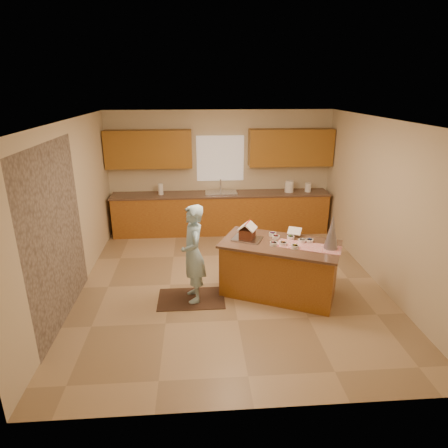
{
  "coord_description": "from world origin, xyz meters",
  "views": [
    {
      "loc": [
        -0.55,
        -5.85,
        3.19
      ],
      "look_at": [
        -0.1,
        0.2,
        1.0
      ],
      "focal_mm": 30.87,
      "sensor_mm": 36.0,
      "label": 1
    }
  ],
  "objects": [
    {
      "name": "window_curtain",
      "position": [
        0.0,
        2.72,
        1.65
      ],
      "size": [
        1.05,
        0.03,
        1.0
      ],
      "primitive_type": "cube",
      "color": "white",
      "rests_on": "wall_back"
    },
    {
      "name": "boy",
      "position": [
        -0.62,
        -0.49,
        0.78
      ],
      "size": [
        0.45,
        0.61,
        1.54
      ],
      "primitive_type": "imported",
      "rotation": [
        0.0,
        0.0,
        -1.41
      ],
      "color": "#A1D0E5",
      "rests_on": "rug"
    },
    {
      "name": "paper_towel",
      "position": [
        -1.33,
        2.45,
        1.04
      ],
      "size": [
        0.11,
        0.11,
        0.24
      ],
      "primitive_type": "cylinder",
      "color": "white",
      "rests_on": "back_counter_top"
    },
    {
      "name": "gingerbread_house",
      "position": [
        0.24,
        -0.23,
        1.01
      ],
      "size": [
        0.35,
        0.35,
        0.27
      ],
      "color": "#5C2418",
      "rests_on": "baking_tray"
    },
    {
      "name": "wall_back",
      "position": [
        0.0,
        2.75,
        1.35
      ],
      "size": [
        5.5,
        5.5,
        0.0
      ],
      "primitive_type": "plane",
      "color": "beige",
      "rests_on": "floor"
    },
    {
      "name": "table_runner",
      "position": [
        1.13,
        -0.58,
        0.89
      ],
      "size": [
        1.02,
        0.71,
        0.01
      ],
      "primitive_type": "cube",
      "rotation": [
        0.0,
        0.0,
        -0.43
      ],
      "color": "#AC0C18",
      "rests_on": "island_top"
    },
    {
      "name": "cookbook",
      "position": [
        1.02,
        -0.13,
        0.97
      ],
      "size": [
        0.26,
        0.24,
        0.09
      ],
      "primitive_type": "cube",
      "rotation": [
        -1.13,
        0.0,
        -0.43
      ],
      "color": "white",
      "rests_on": "island_top"
    },
    {
      "name": "island_base",
      "position": [
        0.74,
        -0.4,
        0.42
      ],
      "size": [
        1.93,
        1.51,
        0.84
      ],
      "primitive_type": "cube",
      "rotation": [
        0.0,
        0.0,
        -0.43
      ],
      "color": "#9F6921",
      "rests_on": "floor"
    },
    {
      "name": "faucet",
      "position": [
        0.0,
        2.63,
        1.06
      ],
      "size": [
        0.03,
        0.03,
        0.28
      ],
      "primitive_type": "cylinder",
      "color": "silver",
      "rests_on": "back_counter_top"
    },
    {
      "name": "back_counter_base",
      "position": [
        0.0,
        2.45,
        0.44
      ],
      "size": [
        4.8,
        0.6,
        0.88
      ],
      "primitive_type": "cube",
      "color": "#9F6921",
      "rests_on": "floor"
    },
    {
      "name": "floor",
      "position": [
        0.0,
        0.0,
        0.0
      ],
      "size": [
        5.5,
        5.5,
        0.0
      ],
      "primitive_type": "plane",
      "color": "tan",
      "rests_on": "ground"
    },
    {
      "name": "sink",
      "position": [
        0.0,
        2.45,
        0.89
      ],
      "size": [
        0.7,
        0.45,
        0.12
      ],
      "primitive_type": "cube",
      "color": "silver",
      "rests_on": "back_counter_top"
    },
    {
      "name": "back_counter_top",
      "position": [
        0.0,
        2.45,
        0.9
      ],
      "size": [
        4.85,
        0.63,
        0.04
      ],
      "primitive_type": "cube",
      "color": "brown",
      "rests_on": "back_counter_base"
    },
    {
      "name": "wall_front",
      "position": [
        0.0,
        -2.75,
        1.35
      ],
      "size": [
        5.5,
        5.5,
        0.0
      ],
      "primitive_type": "plane",
      "color": "beige",
      "rests_on": "floor"
    },
    {
      "name": "stone_accent",
      "position": [
        -2.48,
        -0.8,
        1.25
      ],
      "size": [
        0.0,
        2.5,
        2.5
      ],
      "primitive_type": "plane",
      "rotation": [
        1.57,
        0.0,
        1.57
      ],
      "color": "gray",
      "rests_on": "wall_left"
    },
    {
      "name": "candy_bowls",
      "position": [
        0.85,
        -0.38,
        0.91
      ],
      "size": [
        0.7,
        0.65,
        0.05
      ],
      "color": "silver",
      "rests_on": "island_top"
    },
    {
      "name": "canister_c",
      "position": [
        1.97,
        2.45,
        1.02
      ],
      "size": [
        0.14,
        0.14,
        0.2
      ],
      "primitive_type": "cylinder",
      "color": "white",
      "rests_on": "back_counter_top"
    },
    {
      "name": "upper_cabinet_right",
      "position": [
        1.55,
        2.57,
        1.9
      ],
      "size": [
        1.85,
        0.35,
        0.8
      ],
      "primitive_type": "cube",
      "color": "#995C20",
      "rests_on": "wall_back"
    },
    {
      "name": "baking_tray",
      "position": [
        0.24,
        -0.23,
        0.89
      ],
      "size": [
        0.54,
        0.48,
        0.02
      ],
      "primitive_type": "cube",
      "rotation": [
        0.0,
        0.0,
        -0.43
      ],
      "color": "silver",
      "rests_on": "island_top"
    },
    {
      "name": "rug",
      "position": [
        -0.67,
        -0.49,
        0.01
      ],
      "size": [
        1.04,
        0.68,
        0.01
      ],
      "primitive_type": "cube",
      "color": "black",
      "rests_on": "floor"
    },
    {
      "name": "upper_cabinet_left",
      "position": [
        -1.55,
        2.57,
        1.9
      ],
      "size": [
        1.85,
        0.35,
        0.8
      ],
      "primitive_type": "cube",
      "color": "#995C20",
      "rests_on": "wall_back"
    },
    {
      "name": "canister_a",
      "position": [
        1.52,
        2.45,
        1.03
      ],
      "size": [
        0.16,
        0.16,
        0.22
      ],
      "primitive_type": "cylinder",
      "color": "white",
      "rests_on": "back_counter_top"
    },
    {
      "name": "wall_left",
      "position": [
        -2.5,
        0.0,
        1.35
      ],
      "size": [
        5.5,
        5.5,
        0.0
      ],
      "primitive_type": "plane",
      "color": "beige",
      "rests_on": "floor"
    },
    {
      "name": "wall_right",
      "position": [
        2.5,
        0.0,
        1.35
      ],
      "size": [
        5.5,
        5.5,
        0.0
      ],
      "primitive_type": "plane",
      "color": "beige",
      "rests_on": "floor"
    },
    {
      "name": "ceiling",
      "position": [
        0.0,
        0.0,
        2.7
      ],
      "size": [
        5.5,
        5.5,
        0.0
      ],
      "primitive_type": "plane",
      "color": "silver",
      "rests_on": "floor"
    },
    {
      "name": "canister_b",
      "position": [
        1.55,
        2.45,
        1.05
      ],
      "size": [
        0.18,
        0.18,
        0.26
      ],
      "primitive_type": "cylinder",
      "color": "white",
      "rests_on": "back_counter_top"
    },
    {
      "name": "tinsel_tree",
      "position": [
        1.44,
        -0.67,
        1.15
      ],
      "size": [
        0.28,
        0.28,
        0.53
      ],
      "primitive_type": "cone",
      "rotation": [
        0.0,
        0.0,
        -0.43
      ],
      "color": "#B8B6C3",
      "rests_on": "island_top"
    },
    {
      "name": "island_top",
      "position": [
        0.74,
        -0.4,
        0.86
      ],
      "size": [
        2.03,
        1.61,
        0.04
      ],
      "primitive_type": "cube",
      "rotation": [
        0.0,
        0.0,
        -0.43
      ],
      "color": "brown",
      "rests_on": "island_base"
    }
  ]
}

